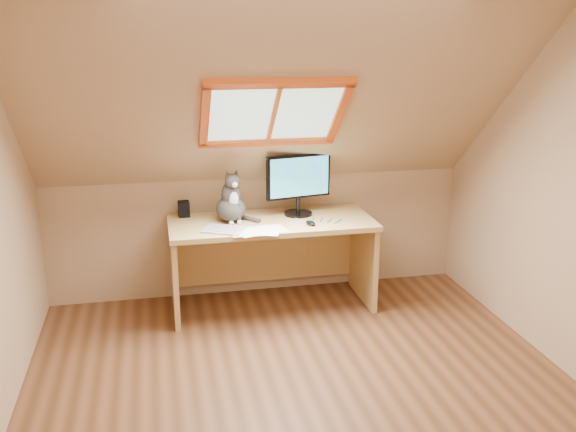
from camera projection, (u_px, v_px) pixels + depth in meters
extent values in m
plane|color=brown|center=(306.00, 397.00, 3.97)|extent=(3.50, 3.50, 0.00)
cube|color=tan|center=(442.00, 362.00, 1.99)|extent=(3.50, 0.02, 2.40)
cube|color=tan|center=(259.00, 235.00, 5.47)|extent=(3.50, 0.02, 1.00)
cube|color=tan|center=(275.00, 103.00, 4.40)|extent=(3.50, 1.56, 1.41)
cube|color=#B2E0CC|center=(273.00, 112.00, 4.50)|extent=(0.90, 0.53, 0.48)
cube|color=#EB4E16|center=(273.00, 112.00, 4.50)|extent=(1.02, 0.64, 0.59)
cube|color=tan|center=(271.00, 223.00, 5.07)|extent=(1.61, 0.71, 0.04)
cube|color=tan|center=(174.00, 273.00, 5.02)|extent=(0.04, 0.63, 0.69)
cube|color=tan|center=(363.00, 259.00, 5.33)|extent=(0.04, 0.63, 0.69)
cube|color=tan|center=(265.00, 253.00, 5.48)|extent=(1.51, 0.03, 0.49)
cylinder|color=black|center=(298.00, 214.00, 5.21)|extent=(0.23, 0.23, 0.02)
cylinder|color=black|center=(298.00, 205.00, 5.19)|extent=(0.04, 0.04, 0.12)
cube|color=black|center=(298.00, 176.00, 5.12)|extent=(0.54, 0.14, 0.35)
cube|color=blue|center=(300.00, 177.00, 5.10)|extent=(0.49, 0.10, 0.31)
ellipsoid|color=#3E3937|center=(231.00, 209.00, 5.03)|extent=(0.28, 0.32, 0.20)
ellipsoid|color=#3E3937|center=(231.00, 195.00, 4.98)|extent=(0.18, 0.18, 0.21)
ellipsoid|color=silver|center=(234.00, 200.00, 4.93)|extent=(0.08, 0.05, 0.12)
ellipsoid|color=#3E3937|center=(233.00, 181.00, 4.90)|extent=(0.14, 0.13, 0.11)
sphere|color=silver|center=(235.00, 185.00, 4.86)|extent=(0.04, 0.04, 0.04)
cone|color=#3E3937|center=(227.00, 174.00, 4.89)|extent=(0.06, 0.06, 0.07)
cone|color=#3E3937|center=(236.00, 173.00, 4.92)|extent=(0.06, 0.06, 0.07)
cube|color=black|center=(184.00, 209.00, 5.15)|extent=(0.09, 0.09, 0.13)
cube|color=#B2B2B7|center=(224.00, 230.00, 4.80)|extent=(0.37, 0.33, 0.01)
ellipsoid|color=black|center=(311.00, 223.00, 4.94)|extent=(0.09, 0.12, 0.03)
cube|color=white|center=(264.00, 231.00, 4.80)|extent=(0.33, 0.27, 0.00)
cube|color=white|center=(264.00, 231.00, 4.80)|extent=(0.32, 0.24, 0.00)
cube|color=white|center=(264.00, 230.00, 4.80)|extent=(0.35, 0.30, 0.00)
cube|color=white|center=(264.00, 230.00, 4.80)|extent=(0.34, 0.28, 0.00)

